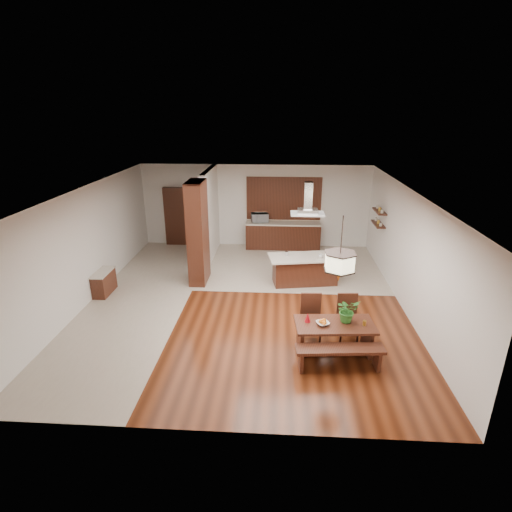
# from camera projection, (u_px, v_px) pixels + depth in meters

# --- Properties ---
(room_shell) EXTENTS (9.00, 9.04, 2.92)m
(room_shell) POSITION_uv_depth(u_px,v_px,m) (244.00, 225.00, 9.70)
(room_shell) COLOR #3D190B
(room_shell) RESTS_ON ground
(tile_hallway) EXTENTS (2.50, 9.00, 0.01)m
(tile_hallway) POSITION_uv_depth(u_px,v_px,m) (141.00, 297.00, 10.58)
(tile_hallway) COLOR #B9AC9A
(tile_hallway) RESTS_ON ground
(tile_kitchen) EXTENTS (5.50, 4.00, 0.01)m
(tile_kitchen) POSITION_uv_depth(u_px,v_px,m) (291.00, 266.00, 12.68)
(tile_kitchen) COLOR #B9AC9A
(tile_kitchen) RESTS_ON ground
(soffit_band) EXTENTS (8.00, 9.00, 0.02)m
(soffit_band) POSITION_uv_depth(u_px,v_px,m) (243.00, 191.00, 9.41)
(soffit_band) COLOR #371D0D
(soffit_band) RESTS_ON room_shell
(partition_pier) EXTENTS (0.45, 1.00, 2.90)m
(partition_pier) POSITION_uv_depth(u_px,v_px,m) (198.00, 233.00, 11.11)
(partition_pier) COLOR black
(partition_pier) RESTS_ON ground
(partition_stub) EXTENTS (0.18, 2.40, 2.90)m
(partition_stub) POSITION_uv_depth(u_px,v_px,m) (210.00, 214.00, 13.08)
(partition_stub) COLOR silver
(partition_stub) RESTS_ON ground
(hallway_console) EXTENTS (0.37, 0.88, 0.63)m
(hallway_console) POSITION_uv_depth(u_px,v_px,m) (104.00, 283.00, 10.71)
(hallway_console) COLOR black
(hallway_console) RESTS_ON ground
(hallway_doorway) EXTENTS (1.10, 0.20, 2.10)m
(hallway_doorway) POSITION_uv_depth(u_px,v_px,m) (180.00, 217.00, 14.32)
(hallway_doorway) COLOR black
(hallway_doorway) RESTS_ON ground
(rear_counter) EXTENTS (2.60, 0.62, 0.95)m
(rear_counter) POSITION_uv_depth(u_px,v_px,m) (283.00, 235.00, 14.12)
(rear_counter) COLOR black
(rear_counter) RESTS_ON ground
(kitchen_window) EXTENTS (2.60, 0.08, 1.50)m
(kitchen_window) POSITION_uv_depth(u_px,v_px,m) (284.00, 198.00, 13.92)
(kitchen_window) COLOR #A56331
(kitchen_window) RESTS_ON room_shell
(shelf_lower) EXTENTS (0.26, 0.90, 0.04)m
(shelf_lower) POSITION_uv_depth(u_px,v_px,m) (378.00, 224.00, 12.14)
(shelf_lower) COLOR black
(shelf_lower) RESTS_ON room_shell
(shelf_upper) EXTENTS (0.26, 0.90, 0.04)m
(shelf_upper) POSITION_uv_depth(u_px,v_px,m) (380.00, 211.00, 12.00)
(shelf_upper) COLOR black
(shelf_upper) RESTS_ON room_shell
(dining_table) EXTENTS (1.64, 0.91, 0.66)m
(dining_table) POSITION_uv_depth(u_px,v_px,m) (334.00, 331.00, 8.08)
(dining_table) COLOR black
(dining_table) RESTS_ON ground
(dining_bench) EXTENTS (1.71, 0.51, 0.47)m
(dining_bench) POSITION_uv_depth(u_px,v_px,m) (339.00, 358.00, 7.63)
(dining_bench) COLOR black
(dining_bench) RESTS_ON ground
(dining_chair_left) EXTENTS (0.47, 0.47, 1.01)m
(dining_chair_left) POSITION_uv_depth(u_px,v_px,m) (311.00, 318.00, 8.52)
(dining_chair_left) COLOR black
(dining_chair_left) RESTS_ON ground
(dining_chair_right) EXTENTS (0.47, 0.47, 1.00)m
(dining_chair_right) POSITION_uv_depth(u_px,v_px,m) (348.00, 318.00, 8.53)
(dining_chair_right) COLOR black
(dining_chair_right) RESTS_ON ground
(pendant_lantern) EXTENTS (0.64, 0.64, 1.31)m
(pendant_lantern) POSITION_uv_depth(u_px,v_px,m) (341.00, 249.00, 7.46)
(pendant_lantern) COLOR #F4EDBB
(pendant_lantern) RESTS_ON room_shell
(foliage_plant) EXTENTS (0.56, 0.53, 0.50)m
(foliage_plant) POSITION_uv_depth(u_px,v_px,m) (347.00, 310.00, 8.01)
(foliage_plant) COLOR #2A6822
(foliage_plant) RESTS_ON dining_table
(fruit_bowl) EXTENTS (0.33, 0.33, 0.06)m
(fruit_bowl) POSITION_uv_depth(u_px,v_px,m) (323.00, 323.00, 7.96)
(fruit_bowl) COLOR beige
(fruit_bowl) RESTS_ON dining_table
(napkin_cone) EXTENTS (0.14, 0.14, 0.19)m
(napkin_cone) POSITION_uv_depth(u_px,v_px,m) (308.00, 317.00, 8.05)
(napkin_cone) COLOR #A00B14
(napkin_cone) RESTS_ON dining_table
(gold_ornament) EXTENTS (0.09, 0.09, 0.10)m
(gold_ornament) POSITION_uv_depth(u_px,v_px,m) (364.00, 323.00, 7.94)
(gold_ornament) COLOR gold
(gold_ornament) RESTS_ON dining_table
(kitchen_island) EXTENTS (2.15, 1.21, 0.84)m
(kitchen_island) POSITION_uv_depth(u_px,v_px,m) (305.00, 269.00, 11.29)
(kitchen_island) COLOR black
(kitchen_island) RESTS_ON ground
(range_hood) EXTENTS (0.90, 0.55, 0.87)m
(range_hood) POSITION_uv_depth(u_px,v_px,m) (308.00, 198.00, 10.58)
(range_hood) COLOR silver
(range_hood) RESTS_ON room_shell
(island_cup) EXTENTS (0.15, 0.15, 0.09)m
(island_cup) POSITION_uv_depth(u_px,v_px,m) (320.00, 256.00, 11.01)
(island_cup) COLOR silver
(island_cup) RESTS_ON kitchen_island
(microwave) EXTENTS (0.64, 0.51, 0.31)m
(microwave) POSITION_uv_depth(u_px,v_px,m) (260.00, 218.00, 13.97)
(microwave) COLOR silver
(microwave) RESTS_ON rear_counter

